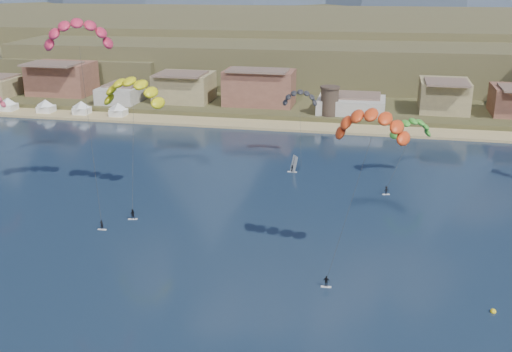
# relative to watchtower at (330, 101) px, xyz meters

# --- Properties ---
(ground) EXTENTS (2400.00, 2400.00, 0.00)m
(ground) POSITION_rel_watchtower_xyz_m (-5.00, -114.00, -6.37)
(ground) COLOR black
(ground) RESTS_ON ground
(beach) EXTENTS (2200.00, 12.00, 0.90)m
(beach) POSITION_rel_watchtower_xyz_m (-5.00, -8.00, -6.12)
(beach) COLOR tan
(beach) RESTS_ON ground
(land) EXTENTS (2200.00, 900.00, 4.00)m
(land) POSITION_rel_watchtower_xyz_m (-5.00, 446.00, -6.37)
(land) COLOR brown
(land) RESTS_ON ground
(foothills) EXTENTS (940.00, 210.00, 18.00)m
(foothills) POSITION_rel_watchtower_xyz_m (17.39, 118.47, 2.71)
(foothills) COLOR brown
(foothills) RESTS_ON ground
(town) EXTENTS (400.00, 24.00, 12.00)m
(town) POSITION_rel_watchtower_xyz_m (-45.00, 8.00, 1.63)
(town) COLOR beige
(town) RESTS_ON ground
(watchtower) EXTENTS (5.82, 5.82, 8.60)m
(watchtower) POSITION_rel_watchtower_xyz_m (0.00, 0.00, 0.00)
(watchtower) COLOR #47382D
(watchtower) RESTS_ON ground
(beach_tents) EXTENTS (43.40, 6.40, 5.00)m
(beach_tents) POSITION_rel_watchtower_xyz_m (-81.25, -8.00, -2.66)
(beach_tents) COLOR white
(beach_tents) RESTS_ON ground
(kitesurfer_red) EXTENTS (14.64, 16.78, 36.57)m
(kitesurfer_red) POSITION_rel_watchtower_xyz_m (-38.53, -75.72, 26.65)
(kitesurfer_red) COLOR silver
(kitesurfer_red) RESTS_ON ground
(kitesurfer_yellow) EXTENTS (13.35, 15.52, 25.80)m
(kitesurfer_yellow) POSITION_rel_watchtower_xyz_m (-31.41, -69.95, 15.47)
(kitesurfer_yellow) COLOR silver
(kitesurfer_yellow) RESTS_ON ground
(kitesurfer_orange) EXTENTS (11.62, 10.70, 25.91)m
(kitesurfer_orange) POSITION_rel_watchtower_xyz_m (13.82, -92.38, 16.69)
(kitesurfer_orange) COLOR silver
(kitesurfer_orange) RESTS_ON ground
(kitesurfer_green) EXTENTS (10.36, 16.49, 16.56)m
(kitesurfer_green) POSITION_rel_watchtower_xyz_m (21.48, -47.03, 5.17)
(kitesurfer_green) COLOR silver
(kitesurfer_green) RESTS_ON ground
(distant_kite_dark) EXTENTS (8.93, 6.35, 18.04)m
(distant_kite_dark) POSITION_rel_watchtower_xyz_m (-3.78, -37.22, 8.77)
(distant_kite_dark) COLOR #262626
(distant_kite_dark) RESTS_ON ground
(windsurfer) EXTENTS (2.14, 2.32, 3.77)m
(windsurfer) POSITION_rel_watchtower_xyz_m (-3.45, -48.91, -5.17)
(windsurfer) COLOR silver
(windsurfer) RESTS_ON ground
(buoy) EXTENTS (0.77, 0.77, 0.77)m
(buoy) POSITION_rel_watchtower_xyz_m (31.27, -101.82, -6.24)
(buoy) COLOR yellow
(buoy) RESTS_ON ground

